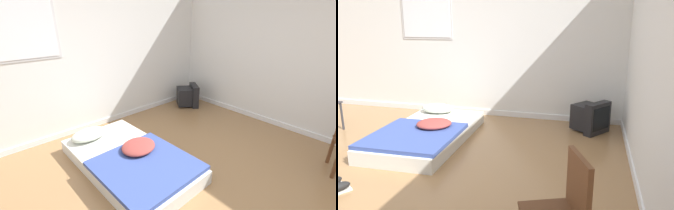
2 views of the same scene
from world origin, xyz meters
TOP-DOWN VIEW (x-y plane):
  - ground_plane at (0.00, 0.00)m, footprint 20.00×20.00m
  - wall_back at (-0.01, 2.49)m, footprint 7.55×0.08m
  - wall_right at (2.60, 0.00)m, footprint 0.08×7.32m
  - mattress_bed at (-0.10, 1.04)m, footprint 1.11×1.96m
  - crt_tv at (2.08, 2.02)m, footprint 0.59×0.59m
  - wooden_chair at (1.95, -0.90)m, footprint 0.51×0.51m

SIDE VIEW (x-z plane):
  - ground_plane at x=0.00m, z-range 0.00..0.00m
  - mattress_bed at x=-0.10m, z-range -0.04..0.28m
  - crt_tv at x=2.08m, z-range -0.01..0.46m
  - wooden_chair at x=1.95m, z-range 0.06..0.89m
  - wall_right at x=2.60m, z-range -0.01..2.59m
  - wall_back at x=-0.01m, z-range -0.01..2.59m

